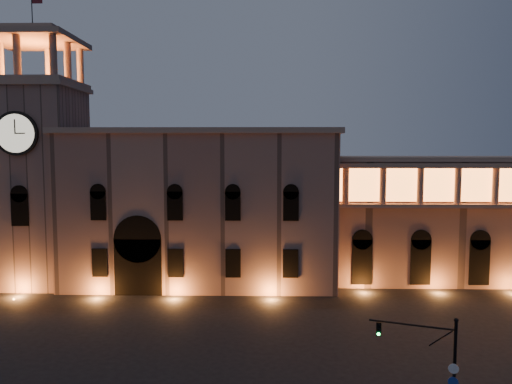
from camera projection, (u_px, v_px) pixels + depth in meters
ground at (192, 360)px, 36.46m from camera, size 160.00×160.00×0.00m
government_building at (201, 206)px, 57.57m from camera, size 30.80×12.80×17.60m
clock_tower at (38, 174)px, 56.66m from camera, size 9.80×9.80×32.40m
colonnade_wing at (490, 217)px, 59.02m from camera, size 40.60×11.50×14.50m
traffic_light at (438, 372)px, 26.86m from camera, size 4.52×1.82×6.54m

